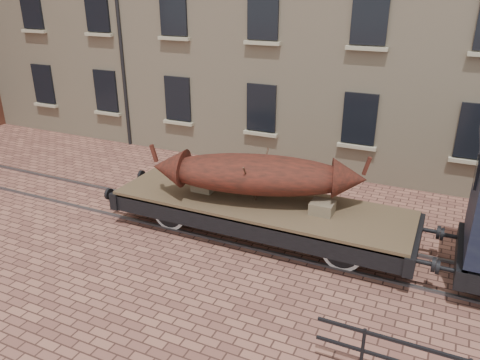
% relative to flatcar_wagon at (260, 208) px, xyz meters
% --- Properties ---
extents(ground, '(90.00, 90.00, 0.00)m').
position_rel_flatcar_wagon_xyz_m(ground, '(0.47, 0.00, -0.83)').
color(ground, brown).
extents(rail_track, '(30.00, 1.52, 0.06)m').
position_rel_flatcar_wagon_xyz_m(rail_track, '(0.47, 0.00, -0.80)').
color(rail_track, '#59595E').
rests_on(rail_track, ground).
extents(flatcar_wagon, '(8.80, 2.39, 1.33)m').
position_rel_flatcar_wagon_xyz_m(flatcar_wagon, '(0.00, 0.00, 0.00)').
color(flatcar_wagon, '#4F3D26').
rests_on(flatcar_wagon, ground).
extents(iron_boat, '(5.59, 2.76, 1.39)m').
position_rel_flatcar_wagon_xyz_m(iron_boat, '(-0.12, -0.00, 0.95)').
color(iron_boat, '#5B1E14').
rests_on(iron_boat, flatcar_wagon).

